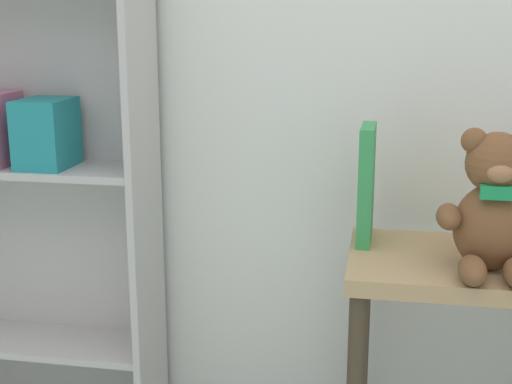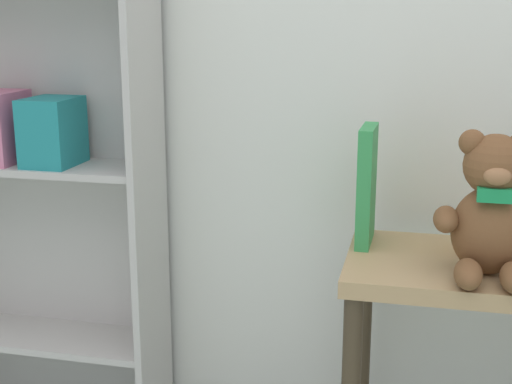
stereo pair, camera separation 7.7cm
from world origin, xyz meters
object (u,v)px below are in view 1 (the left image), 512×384
(display_table, at_px, (479,311))
(book_standing_orange, at_px, (483,203))
(bookshelf_side, at_px, (26,133))
(book_standing_green, at_px, (366,184))
(teddy_bear, at_px, (494,208))

(display_table, bearing_deg, book_standing_orange, 90.00)
(bookshelf_side, distance_m, book_standing_orange, 1.13)
(bookshelf_side, bearing_deg, book_standing_orange, -4.98)
(bookshelf_side, height_order, book_standing_green, bookshelf_side)
(teddy_bear, bearing_deg, display_table, 91.01)
(teddy_bear, height_order, book_standing_orange, teddy_bear)
(display_table, height_order, book_standing_green, book_standing_green)
(teddy_bear, xyz_separation_m, book_standing_green, (-0.26, 0.16, 0.00))
(bookshelf_side, distance_m, book_standing_green, 0.88)
(display_table, relative_size, teddy_bear, 2.11)
(bookshelf_side, bearing_deg, display_table, -8.17)
(book_standing_green, bearing_deg, bookshelf_side, 175.88)
(bookshelf_side, xyz_separation_m, teddy_bear, (1.12, -0.24, -0.08))
(display_table, xyz_separation_m, teddy_bear, (0.00, -0.08, 0.25))
(display_table, xyz_separation_m, book_standing_orange, (-0.00, 0.06, 0.23))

